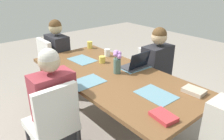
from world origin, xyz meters
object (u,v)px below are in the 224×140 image
object	(u,v)px
coffee_mug_near_right	(107,53)
book_red_cover	(194,91)
person_near_left_near	(55,112)
coffee_mug_near_left	(90,45)
chair_far_right_near	(154,74)
chair_head_left_left_far	(53,63)
person_head_left_left_far	(59,61)
coffee_mug_centre_left	(102,59)
chair_near_left_near	(53,120)
flower_vase	(117,62)
person_far_right_near	(156,76)
laptop_far_right_near	(136,65)
book_blue_cover	(163,116)
dining_table	(112,80)

from	to	relation	value
coffee_mug_near_right	book_red_cover	distance (m)	1.36
person_near_left_near	coffee_mug_near_left	distance (m)	1.48
person_near_left_near	chair_far_right_near	bearing A→B (deg)	90.05
chair_head_left_left_far	coffee_mug_near_left	xyz separation A→B (m)	(0.38, 0.47, 0.30)
person_head_left_left_far	coffee_mug_centre_left	bearing A→B (deg)	9.86
person_head_left_left_far	chair_far_right_near	size ratio (longest dim) A/B	1.33
book_red_cover	chair_head_left_left_far	bearing A→B (deg)	-172.19
chair_far_right_near	chair_near_left_near	bearing A→B (deg)	-87.25
chair_far_right_near	coffee_mug_near_right	xyz separation A→B (m)	(-0.49, -0.46, 0.30)
person_head_left_left_far	flower_vase	bearing A→B (deg)	4.10
chair_head_left_left_far	person_far_right_near	size ratio (longest dim) A/B	0.75
laptop_far_right_near	book_blue_cover	distance (m)	1.03
flower_vase	coffee_mug_near_left	world-z (taller)	flower_vase
coffee_mug_centre_left	book_red_cover	bearing A→B (deg)	8.86
coffee_mug_near_left	coffee_mug_centre_left	world-z (taller)	coffee_mug_near_left
coffee_mug_near_left	book_red_cover	size ratio (longest dim) A/B	0.53
flower_vase	dining_table	bearing A→B (deg)	-100.08
coffee_mug_near_right	coffee_mug_centre_left	xyz separation A→B (m)	(0.15, -0.21, -0.01)
dining_table	coffee_mug_near_left	world-z (taller)	coffee_mug_near_left
person_head_left_left_far	coffee_mug_near_right	bearing A→B (deg)	25.31
dining_table	coffee_mug_near_left	xyz separation A→B (m)	(-0.98, 0.37, 0.12)
person_head_left_left_far	laptop_far_right_near	size ratio (longest dim) A/B	3.73
laptop_far_right_near	chair_head_left_left_far	bearing A→B (deg)	-162.66
dining_table	laptop_far_right_near	bearing A→B (deg)	81.94
person_head_left_left_far	person_far_right_near	xyz separation A→B (m)	(1.35, 0.77, 0.00)
chair_near_left_near	coffee_mug_near_left	distance (m)	1.57
flower_vase	book_red_cover	distance (m)	0.88
chair_near_left_near	coffee_mug_near_left	bearing A→B (deg)	131.96
coffee_mug_near_left	laptop_far_right_near	bearing A→B (deg)	-1.71
person_near_left_near	coffee_mug_near_right	bearing A→B (deg)	114.85
chair_far_right_near	book_blue_cover	size ratio (longest dim) A/B	4.50
book_blue_cover	laptop_far_right_near	bearing A→B (deg)	153.72
chair_head_left_left_far	book_red_cover	distance (m)	2.26
chair_near_left_near	coffee_mug_centre_left	xyz separation A→B (m)	(-0.41, 0.92, 0.29)
dining_table	book_red_cover	world-z (taller)	book_red_cover
coffee_mug_centre_left	coffee_mug_near_left	bearing A→B (deg)	159.43
dining_table	chair_far_right_near	bearing A→B (deg)	91.80
dining_table	chair_far_right_near	xyz separation A→B (m)	(-0.03, 0.80, -0.18)
book_red_cover	book_blue_cover	xyz separation A→B (m)	(0.07, -0.56, -0.00)
coffee_mug_near_right	book_red_cover	size ratio (longest dim) A/B	0.51
chair_near_left_near	person_near_left_near	distance (m)	0.10
person_head_left_left_far	book_red_cover	bearing A→B (deg)	9.30
person_far_right_near	book_red_cover	size ratio (longest dim) A/B	5.97
chair_near_left_near	book_red_cover	world-z (taller)	chair_near_left_near
person_near_left_near	coffee_mug_centre_left	bearing A→B (deg)	111.57
dining_table	book_blue_cover	size ratio (longest dim) A/B	10.75
chair_head_left_left_far	person_head_left_left_far	bearing A→B (deg)	51.24
coffee_mug_centre_left	book_red_cover	size ratio (longest dim) A/B	0.42
laptop_far_right_near	person_head_left_left_far	bearing A→B (deg)	-164.86
flower_vase	laptop_far_right_near	world-z (taller)	flower_vase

